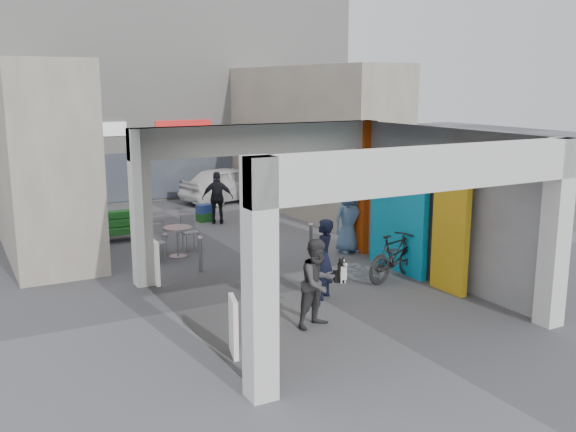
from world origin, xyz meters
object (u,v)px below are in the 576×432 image
man_back_turned (318,283)px  man_elderly (349,220)px  white_van (229,183)px  bicycle_rear (394,256)px  produce_stand (117,229)px  man_crates (218,198)px  bicycle_front (398,257)px  border_collie (341,272)px  man_with_dog (323,259)px  cafe_set (170,242)px

man_back_turned → man_elderly: 5.42m
man_elderly → white_van: (0.23, 8.56, -0.21)m
man_back_turned → bicycle_rear: (3.03, 1.65, -0.29)m
produce_stand → man_crates: (3.42, 0.72, 0.52)m
man_elderly → white_van: man_elderly is taller
man_crates → bicycle_front: man_crates is taller
border_collie → man_elderly: 2.73m
border_collie → bicycle_front: (1.30, -0.40, 0.27)m
produce_stand → man_with_dog: man_with_dog is taller
produce_stand → bicycle_front: (4.84, -6.74, 0.18)m
man_with_dog → bicycle_rear: bearing=151.3°
cafe_set → border_collie: size_ratio=2.62×
produce_stand → man_elderly: size_ratio=0.71×
man_with_dog → produce_stand: bearing=-108.1°
man_with_dog → man_crates: bearing=-134.2°
border_collie → man_elderly: size_ratio=0.34×
man_crates → white_van: man_crates is taller
produce_stand → white_van: bearing=40.7°
man_crates → border_collie: bearing=114.2°
produce_stand → man_back_turned: man_back_turned is taller
man_crates → white_van: 4.10m
cafe_set → border_collie: (2.67, -4.15, -0.10)m
man_elderly → man_crates: man_elderly is taller
produce_stand → bicycle_front: size_ratio=0.65×
man_back_turned → produce_stand: bearing=86.9°
man_elderly → bicycle_front: size_ratio=0.91×
man_back_turned → bicycle_front: size_ratio=0.86×
man_elderly → bicycle_front: man_elderly is taller
border_collie → man_with_dog: size_ratio=0.35×
border_collie → bicycle_rear: bearing=3.3°
cafe_set → man_elderly: size_ratio=0.89×
border_collie → bicycle_front: 1.39m
man_elderly → man_crates: bearing=109.7°
man_back_turned → man_crates: (1.73, 9.13, 0.01)m
cafe_set → white_van: size_ratio=0.40×
cafe_set → man_with_dog: (1.73, -4.93, 0.52)m
bicycle_front → man_back_turned: bearing=104.5°
man_back_turned → white_van: size_ratio=0.42×
cafe_set → white_van: bearing=55.4°
border_collie → man_back_turned: man_back_turned is taller
man_elderly → bicycle_front: 2.56m
man_with_dog → man_elderly: size_ratio=0.96×
bicycle_front → bicycle_rear: bicycle_rear is taller
produce_stand → man_crates: size_ratio=0.74×
man_back_turned → bicycle_front: bearing=13.3°
man_with_dog → man_crates: man_with_dog is taller
man_crates → bicycle_front: (1.42, -7.46, -0.33)m
bicycle_front → bicycle_rear: 0.13m
produce_stand → man_elderly: 6.68m
produce_stand → bicycle_rear: bearing=-53.3°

